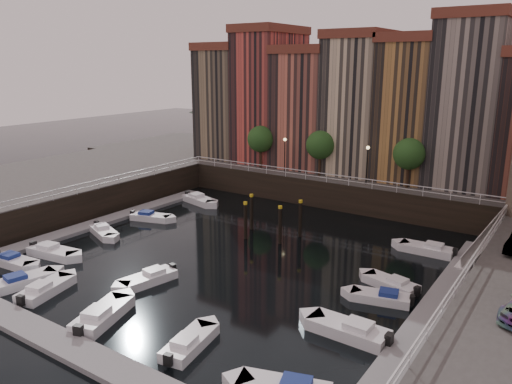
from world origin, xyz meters
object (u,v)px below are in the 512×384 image
Objects in this scene: boat_left_1 at (53,252)px; gangway at (485,238)px; mooring_pilings at (269,220)px; boat_left_0 at (13,261)px; boat_left_2 at (103,232)px.

gangway is at bearing 24.65° from boat_left_1.
mooring_pilings is (-17.41, -5.02, -0.27)m from gangway.
gangway reaches higher than boat_left_0.
boat_left_2 is (-30.39, -13.23, -1.59)m from gangway.
gangway is 18.12m from mooring_pilings.
gangway reaches higher than mooring_pilings.
boat_left_0 is 0.91× the size of boat_left_1.
mooring_pilings is at bearing 46.85° from boat_left_0.
boat_left_1 reaches higher than boat_left_2.
boat_left_2 is at bearing -147.68° from mooring_pilings.
gangway reaches higher than boat_left_1.
boat_left_2 is (-0.73, 5.81, -0.04)m from boat_left_1.
boat_left_0 is at bearing -114.53° from boat_left_1.
boat_left_2 is at bearing 89.15° from boat_left_1.
mooring_pilings is at bearing 40.80° from boat_left_1.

